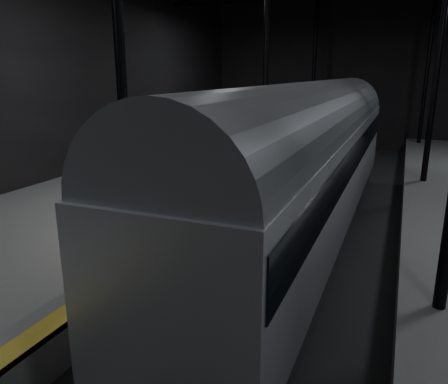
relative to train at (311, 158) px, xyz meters
The scene contains 6 objects.
ground 3.17m from the train, 89.99° to the right, with size 44.00×44.00×0.00m, color black.
platform_left 7.97m from the train, behind, with size 9.00×43.80×1.00m, color #545451.
tactile_strip 3.95m from the train, 162.30° to the right, with size 0.50×43.80×0.01m, color #9B911C.
track 3.10m from the train, 89.99° to the right, with size 2.40×43.00×0.24m.
train is the anchor object (origin of this frame).
woman 4.12m from the train, behind, with size 0.58×0.38×1.59m, color #95805B.
Camera 1 is at (2.75, -13.27, 5.74)m, focal length 35.00 mm.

